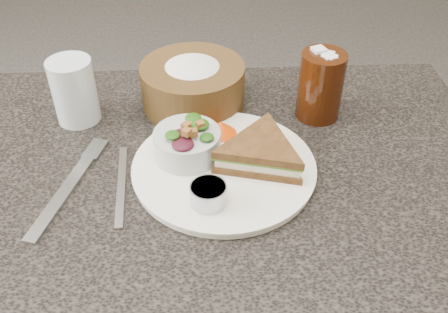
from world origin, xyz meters
name	(u,v)px	position (x,y,z in m)	size (l,w,h in m)	color
dinner_plate	(224,168)	(0.04, 0.02, 0.76)	(0.29, 0.29, 0.01)	white
sandwich	(261,153)	(0.10, 0.02, 0.78)	(0.16, 0.16, 0.04)	#563B1A
salad_bowl	(187,140)	(-0.02, 0.05, 0.79)	(0.11, 0.11, 0.06)	#A8B1AD
dressing_ramekin	(208,195)	(0.01, -0.06, 0.78)	(0.05, 0.05, 0.03)	#AAAEBA
orange_wedge	(221,128)	(0.04, 0.10, 0.77)	(0.06, 0.06, 0.03)	#EC4501
fork	(65,191)	(-0.21, -0.02, 0.75)	(0.02, 0.21, 0.01)	#AAABAE
knife	(121,185)	(-0.12, -0.01, 0.75)	(0.01, 0.18, 0.00)	#B6B7B9
bread_basket	(193,79)	(-0.01, 0.22, 0.80)	(0.19, 0.19, 0.11)	brown
cola_glass	(321,83)	(0.22, 0.17, 0.82)	(0.08, 0.08, 0.14)	black
water_glass	(74,91)	(-0.22, 0.18, 0.81)	(0.08, 0.08, 0.12)	silver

